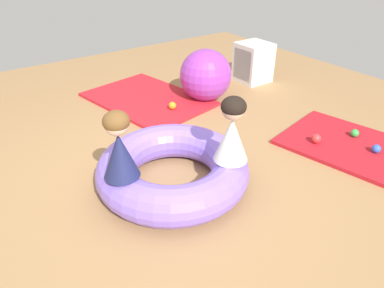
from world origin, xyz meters
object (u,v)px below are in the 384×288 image
child_in_white (232,130)px  storage_cube (252,63)px  child_in_navy (119,146)px  play_ball_red (316,139)px  play_ball_blue (376,149)px  play_ball_green (355,133)px  inflatable_cushion (173,169)px  play_ball_orange (172,106)px  exercise_ball_large (206,75)px

child_in_white → storage_cube: size_ratio=0.97×
child_in_navy → play_ball_red: (0.25, 2.04, -0.50)m
child_in_navy → play_ball_blue: (0.71, 2.37, -0.50)m
child_in_white → play_ball_blue: 1.68m
storage_cube → play_ball_red: bearing=-23.2°
child_in_navy → play_ball_green: bearing=40.9°
inflatable_cushion → play_ball_orange: bearing=147.8°
child_in_white → play_ball_blue: child_in_white is taller
child_in_navy → play_ball_red: size_ratio=5.45×
play_ball_blue → inflatable_cushion: bearing=-111.9°
play_ball_green → play_ball_blue: 0.33m
play_ball_red → play_ball_orange: 1.73m
child_in_navy → play_ball_green: child_in_navy is taller
play_ball_green → play_ball_orange: play_ball_orange is taller
play_ball_blue → child_in_white: bearing=-105.0°
play_ball_blue → play_ball_red: play_ball_red is taller
play_ball_orange → play_ball_green: bearing=35.5°
child_in_navy → child_in_white: size_ratio=0.98×
child_in_navy → child_in_white: child_in_white is taller
inflatable_cushion → play_ball_blue: size_ratio=15.36×
play_ball_red → inflatable_cushion: bearing=-100.7°
child_in_white → storage_cube: 2.73m
play_ball_green → child_in_navy: bearing=-99.1°
child_in_white → exercise_ball_large: (-1.68, 1.02, -0.26)m
child_in_white → storage_cube: child_in_white is taller
inflatable_cushion → child_in_white: bearing=44.4°
child_in_white → play_ball_orange: 1.73m
play_ball_red → exercise_ball_large: size_ratio=0.15×
play_ball_green → exercise_ball_large: exercise_ball_large is taller
play_ball_orange → inflatable_cushion: bearing=-32.2°
play_ball_blue → exercise_ball_large: 2.17m
child_in_navy → play_ball_orange: size_ratio=5.64×
play_ball_red → play_ball_orange: play_ball_red is taller
exercise_ball_large → inflatable_cushion: bearing=-45.4°
inflatable_cushion → play_ball_green: size_ratio=15.53×
inflatable_cushion → exercise_ball_large: 1.91m
inflatable_cushion → child_in_navy: size_ratio=2.45×
child_in_navy → play_ball_orange: child_in_navy is taller
storage_cube → play_ball_orange: bearing=-80.9°
inflatable_cushion → child_in_navy: child_in_navy is taller
storage_cube → exercise_ball_large: bearing=-80.4°
child_in_white → play_ball_orange: size_ratio=5.74×
child_in_navy → storage_cube: (-1.55, 2.81, -0.31)m
child_in_white → play_ball_red: bearing=9.6°
play_ball_blue → play_ball_red: (-0.46, -0.33, 0.01)m
child_in_white → storage_cube: bearing=50.0°
play_ball_blue → storage_cube: storage_cube is taller
play_ball_red → exercise_ball_large: exercise_ball_large is taller
storage_cube → play_ball_blue: bearing=-11.0°
inflatable_cushion → play_ball_red: bearing=79.3°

